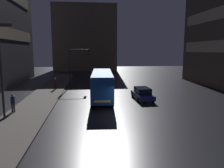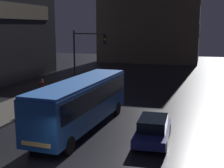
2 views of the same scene
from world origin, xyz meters
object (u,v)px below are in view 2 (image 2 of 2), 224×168
car_taxi (153,129)px  pedestrian_near (42,87)px  traffic_light_main (85,52)px  bus_near (82,99)px

car_taxi → pedestrian_near: bearing=-36.3°
pedestrian_near → car_taxi: bearing=124.9°
car_taxi → traffic_light_main: 13.80m
car_taxi → pedestrian_near: 13.54m
bus_near → traffic_light_main: bearing=-67.1°
car_taxi → pedestrian_near: pedestrian_near is taller
car_taxi → traffic_light_main: size_ratio=0.72×
traffic_light_main → bus_near: bearing=-70.4°
pedestrian_near → traffic_light_main: (3.05, 2.99, 3.05)m
bus_near → pedestrian_near: 9.34m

